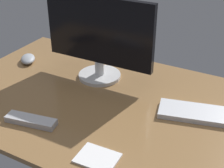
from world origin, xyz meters
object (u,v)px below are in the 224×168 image
object	(u,v)px
computer_mouse	(28,59)
tv_remote	(31,121)
keyboard	(219,116)
monitor	(99,37)
notepad	(97,158)

from	to	relation	value
computer_mouse	tv_remote	size ratio (longest dim) A/B	0.59
keyboard	tv_remote	bearing A→B (deg)	-163.04
keyboard	computer_mouse	distance (cm)	93.90
monitor	computer_mouse	bearing A→B (deg)	-175.70
tv_remote	monitor	bearing A→B (deg)	74.32
keyboard	computer_mouse	xyz separation A→B (cm)	(-93.84, 3.27, 0.61)
monitor	keyboard	world-z (taller)	monitor
computer_mouse	notepad	world-z (taller)	computer_mouse
notepad	monitor	bearing A→B (deg)	119.74
monitor	notepad	xyz separation A→B (cm)	(26.54, -46.46, -18.99)
monitor	tv_remote	xyz separation A→B (cm)	(-3.92, -42.00, -18.17)
computer_mouse	tv_remote	xyz separation A→B (cm)	(35.26, -38.59, -0.47)
monitor	tv_remote	size ratio (longest dim) A/B	2.63
tv_remote	notepad	world-z (taller)	tv_remote
computer_mouse	monitor	bearing A→B (deg)	55.90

